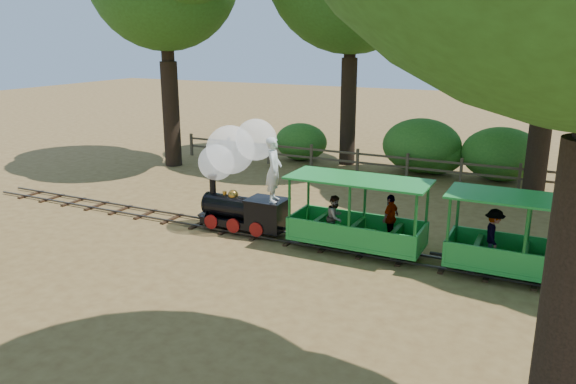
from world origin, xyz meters
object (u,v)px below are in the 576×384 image
at_px(locomotive, 238,168).
at_px(fence, 382,162).
at_px(carriage_front, 358,223).
at_px(carriage_rear, 523,247).

height_order(locomotive, fence, locomotive).
xyz_separation_m(carriage_front, fence, (-1.83, 8.01, -0.19)).
relative_size(locomotive, carriage_front, 0.93).
distance_m(locomotive, carriage_front, 3.66).
relative_size(locomotive, fence, 0.18).
relative_size(locomotive, carriage_rear, 0.93).
height_order(carriage_rear, fence, carriage_rear).
bearing_deg(carriage_front, locomotive, 178.71).
height_order(carriage_front, fence, carriage_front).
height_order(locomotive, carriage_front, locomotive).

